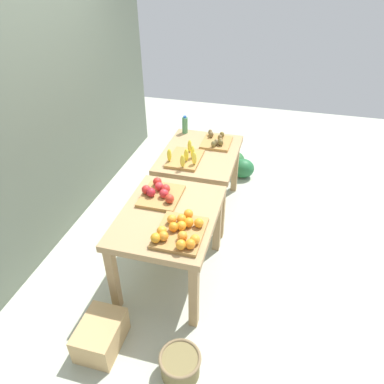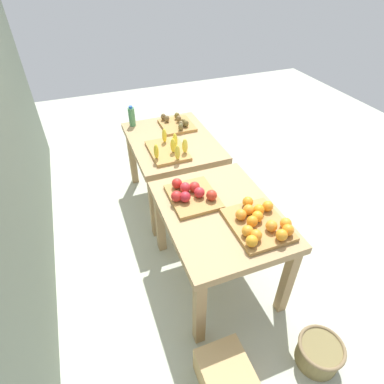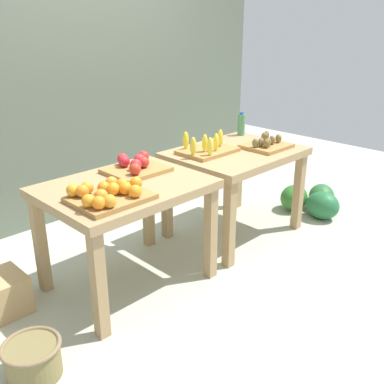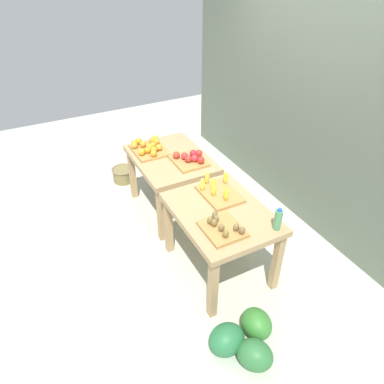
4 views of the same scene
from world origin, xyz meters
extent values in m
plane|color=#B2B8A4|center=(0.00, 0.00, 0.00)|extent=(8.00, 8.00, 0.00)
cube|color=tan|center=(-0.56, 0.00, 0.71)|extent=(1.04, 0.80, 0.06)
cube|color=tan|center=(-1.02, -0.34, 0.34)|extent=(0.07, 0.07, 0.68)
cube|color=tan|center=(-0.10, -0.34, 0.34)|extent=(0.07, 0.07, 0.68)
cube|color=tan|center=(-1.02, 0.34, 0.34)|extent=(0.07, 0.07, 0.68)
cube|color=tan|center=(-0.10, 0.34, 0.34)|extent=(0.07, 0.07, 0.68)
cube|color=tan|center=(0.56, 0.00, 0.71)|extent=(1.04, 0.80, 0.06)
cube|color=tan|center=(0.10, -0.34, 0.34)|extent=(0.07, 0.07, 0.68)
cube|color=tan|center=(1.02, -0.34, 0.34)|extent=(0.07, 0.07, 0.68)
cube|color=tan|center=(0.10, 0.34, 0.34)|extent=(0.07, 0.07, 0.68)
cube|color=tan|center=(1.02, 0.34, 0.34)|extent=(0.07, 0.07, 0.68)
cube|color=#A87C41|center=(-0.79, -0.17, 0.75)|extent=(0.44, 0.36, 0.03)
sphere|color=orange|center=(-0.79, -0.12, 0.81)|extent=(0.11, 0.11, 0.08)
sphere|color=orange|center=(-0.95, -0.03, 0.81)|extent=(0.09, 0.09, 0.08)
sphere|color=orange|center=(-0.71, -0.08, 0.81)|extent=(0.10, 0.10, 0.08)
sphere|color=orange|center=(-0.71, -0.22, 0.81)|extent=(0.08, 0.08, 0.08)
sphere|color=orange|center=(-0.69, -0.15, 0.81)|extent=(0.11, 0.11, 0.08)
sphere|color=orange|center=(-0.95, -0.29, 0.81)|extent=(0.10, 0.10, 0.08)
sphere|color=orange|center=(-0.88, -0.21, 0.81)|extent=(0.10, 0.10, 0.08)
sphere|color=orange|center=(-0.70, -0.30, 0.81)|extent=(0.08, 0.08, 0.08)
sphere|color=orange|center=(-0.61, -0.19, 0.81)|extent=(0.08, 0.08, 0.08)
sphere|color=orange|center=(-0.89, -0.31, 0.81)|extent=(0.08, 0.08, 0.08)
sphere|color=orange|center=(-0.77, -0.17, 0.81)|extent=(0.10, 0.10, 0.08)
sphere|color=orange|center=(-0.91, -0.08, 0.81)|extent=(0.11, 0.11, 0.08)
sphere|color=orange|center=(-0.86, -0.05, 0.81)|extent=(0.10, 0.10, 0.08)
sphere|color=orange|center=(-0.97, -0.23, 0.81)|extent=(0.11, 0.11, 0.08)
cube|color=#A87C41|center=(-0.36, 0.13, 0.75)|extent=(0.40, 0.34, 0.03)
sphere|color=red|center=(-0.37, 0.27, 0.81)|extent=(0.11, 0.11, 0.08)
sphere|color=red|center=(-0.45, 0.02, 0.81)|extent=(0.08, 0.08, 0.08)
sphere|color=red|center=(-0.39, 0.09, 0.81)|extent=(0.11, 0.11, 0.08)
sphere|color=red|center=(-0.23, 0.21, 0.81)|extent=(0.11, 0.11, 0.08)
sphere|color=red|center=(-0.40, 0.21, 0.81)|extent=(0.08, 0.08, 0.08)
sphere|color=red|center=(-0.30, 0.17, 0.81)|extent=(0.09, 0.09, 0.08)
sphere|color=red|center=(-0.32, 0.10, 0.81)|extent=(0.09, 0.09, 0.08)
cube|color=#A87C41|center=(0.34, 0.11, 0.75)|extent=(0.44, 0.32, 0.03)
ellipsoid|color=yellow|center=(0.48, 0.10, 0.84)|extent=(0.05, 0.05, 0.14)
ellipsoid|color=yellow|center=(0.15, 0.08, 0.84)|extent=(0.06, 0.06, 0.14)
ellipsoid|color=yellow|center=(0.36, 0.03, 0.84)|extent=(0.06, 0.06, 0.14)
ellipsoid|color=yellow|center=(0.23, 0.24, 0.84)|extent=(0.06, 0.05, 0.14)
ellipsoid|color=yellow|center=(0.27, 0.08, 0.84)|extent=(0.06, 0.06, 0.14)
ellipsoid|color=yellow|center=(0.23, -0.02, 0.84)|extent=(0.05, 0.05, 0.14)
cube|color=#A87C41|center=(0.79, -0.13, 0.75)|extent=(0.36, 0.32, 0.03)
ellipsoid|color=brown|center=(0.70, -0.15, 0.81)|extent=(0.07, 0.06, 0.07)
ellipsoid|color=brown|center=(0.88, -0.05, 0.81)|extent=(0.07, 0.07, 0.07)
ellipsoid|color=olive|center=(0.91, -0.17, 0.81)|extent=(0.06, 0.07, 0.07)
ellipsoid|color=brown|center=(0.70, -0.20, 0.81)|extent=(0.06, 0.06, 0.07)
ellipsoid|color=brown|center=(0.74, -0.19, 0.81)|extent=(0.07, 0.07, 0.07)
ellipsoid|color=brown|center=(0.65, -0.13, 0.81)|extent=(0.07, 0.07, 0.07)
ellipsoid|color=brown|center=(0.93, -0.03, 0.81)|extent=(0.07, 0.07, 0.07)
ellipsoid|color=brown|center=(0.83, -0.16, 0.81)|extent=(0.06, 0.07, 0.07)
cylinder|color=#4C8C59|center=(0.99, 0.29, 0.83)|extent=(0.07, 0.07, 0.19)
cylinder|color=blue|center=(0.99, 0.29, 0.94)|extent=(0.04, 0.04, 0.02)
ellipsoid|color=#2C6734|center=(1.57, -0.27, 0.12)|extent=(0.38, 0.37, 0.24)
ellipsoid|color=#32742C|center=(1.35, -0.10, 0.12)|extent=(0.29, 0.25, 0.25)
ellipsoid|color=#246739|center=(1.36, -0.40, 0.13)|extent=(0.28, 0.33, 0.26)
cylinder|color=olive|center=(-1.45, -0.35, 0.09)|extent=(0.28, 0.28, 0.19)
torus|color=olive|center=(-1.45, -0.35, 0.19)|extent=(0.30, 0.30, 0.02)
cube|color=tan|center=(-1.39, 0.30, 0.12)|extent=(0.40, 0.30, 0.24)
camera|label=1|loc=(-2.74, -0.78, 2.55)|focal=32.78mm
camera|label=2|loc=(-2.05, 0.78, 2.24)|focal=29.31mm
camera|label=3|loc=(-2.13, -2.19, 1.72)|focal=41.01mm
camera|label=4|loc=(2.68, -1.39, 2.73)|focal=32.92mm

